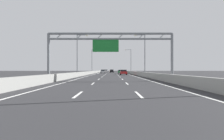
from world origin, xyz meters
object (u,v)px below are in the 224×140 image
at_px(black_car, 112,71).
at_px(green_car, 121,72).
at_px(white_car, 106,71).
at_px(red_car, 124,72).
at_px(silver_car, 103,71).
at_px(orange_car, 112,71).
at_px(streetlamp_left_far, 93,60).
at_px(streetlamp_right_mid, 144,52).
at_px(streetlamp_left_mid, 79,52).
at_px(streetlamp_right_far, 131,60).
at_px(sign_gantry, 110,44).

height_order(black_car, green_car, black_car).
xyz_separation_m(white_car, red_car, (6.83, -63.48, -0.02)).
distance_m(black_car, silver_car, 10.46).
distance_m(white_car, orange_car, 4.43).
bearing_deg(streetlamp_left_far, streetlamp_right_mid, -65.03).
height_order(black_car, orange_car, orange_car).
distance_m(streetlamp_left_mid, streetlamp_right_far, 35.38).
relative_size(silver_car, orange_car, 0.95).
bearing_deg(streetlamp_right_mid, black_car, 98.87).
bearing_deg(streetlamp_left_mid, orange_car, 84.12).
bearing_deg(orange_car, green_car, -84.87).
distance_m(streetlamp_right_mid, silver_car, 39.00).
distance_m(streetlamp_left_far, black_car, 17.28).
bearing_deg(streetlamp_left_mid, silver_car, 84.05).
bearing_deg(white_car, streetlamp_right_far, -75.27).
bearing_deg(sign_gantry, streetlamp_right_far, 81.52).
bearing_deg(streetlamp_right_mid, sign_gantry, -112.14).
relative_size(streetlamp_left_mid, black_car, 2.14).
relative_size(sign_gantry, streetlamp_left_mid, 1.74).
xyz_separation_m(streetlamp_right_mid, black_car, (-7.32, 46.88, -4.64)).
bearing_deg(sign_gantry, orange_car, 90.09).
xyz_separation_m(sign_gantry, white_car, (-3.33, 91.98, -4.09)).
distance_m(streetlamp_right_mid, orange_car, 70.94).
xyz_separation_m(streetlamp_right_mid, silver_car, (-11.06, 37.11, -4.64)).
xyz_separation_m(white_car, orange_car, (3.19, -3.06, 0.01)).
height_order(streetlamp_right_far, green_car, streetlamp_right_far).
xyz_separation_m(streetlamp_right_mid, white_car, (-10.88, 73.44, -4.63)).
distance_m(green_car, orange_car, 41.16).
height_order(streetlamp_left_far, orange_car, streetlamp_left_far).
distance_m(silver_car, red_car, 28.05).
relative_size(streetlamp_left_mid, streetlamp_right_far, 1.00).
bearing_deg(orange_car, white_car, 136.20).
bearing_deg(red_car, silver_car, 104.48).
bearing_deg(streetlamp_left_mid, green_car, 69.60).
xyz_separation_m(streetlamp_left_far, orange_car, (7.25, 38.30, -4.63)).
xyz_separation_m(streetlamp_right_far, white_car, (-10.88, 41.37, -4.63)).
relative_size(sign_gantry, streetlamp_left_far, 1.74).
bearing_deg(streetlamp_right_far, red_car, -100.38).
xyz_separation_m(silver_car, green_car, (7.06, -7.74, -0.04)).
bearing_deg(silver_car, red_car, -75.52).
bearing_deg(streetlamp_left_far, silver_car, 52.51).
bearing_deg(green_car, streetlamp_left_mid, -110.40).
relative_size(streetlamp_left_mid, streetlamp_right_mid, 1.00).
height_order(sign_gantry, streetlamp_left_mid, streetlamp_left_mid).
bearing_deg(black_car, streetlamp_left_far, -117.21).
bearing_deg(black_car, streetlamp_right_far, -63.70).
relative_size(white_car, green_car, 0.94).
bearing_deg(streetlamp_left_far, black_car, 62.79).
xyz_separation_m(streetlamp_right_mid, streetlamp_left_far, (-14.93, 32.07, 0.00)).
bearing_deg(silver_car, black_car, 69.01).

